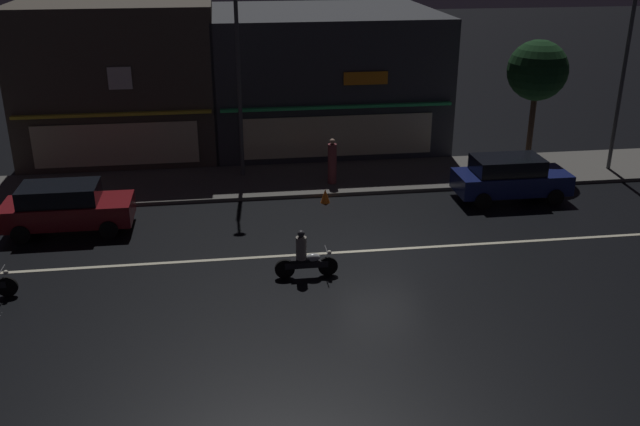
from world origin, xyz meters
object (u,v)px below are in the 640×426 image
object	(u,v)px
parked_car_near_kerb	(510,177)
motorcycle_trailing_far	(305,258)
pedestrian_on_sidewalk	(332,163)
traffic_cone	(325,196)
streetlamp_mid	(627,69)
parked_car_trailing	(66,207)
streetlamp_west	(239,69)

from	to	relation	value
parked_car_near_kerb	motorcycle_trailing_far	size ratio (longest dim) A/B	2.26
pedestrian_on_sidewalk	parked_car_near_kerb	distance (m)	6.93
parked_car_near_kerb	traffic_cone	world-z (taller)	parked_car_near_kerb
streetlamp_mid	traffic_cone	world-z (taller)	streetlamp_mid
parked_car_near_kerb	parked_car_trailing	distance (m)	16.25
streetlamp_west	parked_car_near_kerb	xyz separation A→B (m)	(10.06, -3.62, -3.73)
parked_car_trailing	traffic_cone	xyz separation A→B (m)	(9.17, 1.38, -0.59)
motorcycle_trailing_far	streetlamp_mid	bearing A→B (deg)	-148.34
parked_car_near_kerb	parked_car_trailing	size ratio (longest dim) A/B	1.00
pedestrian_on_sidewalk	motorcycle_trailing_far	bearing A→B (deg)	166.35
streetlamp_west	motorcycle_trailing_far	size ratio (longest dim) A/B	4.01
streetlamp_west	parked_car_near_kerb	bearing A→B (deg)	-19.78
motorcycle_trailing_far	traffic_cone	distance (m)	6.18
pedestrian_on_sidewalk	parked_car_near_kerb	world-z (taller)	pedestrian_on_sidewalk
streetlamp_mid	traffic_cone	xyz separation A→B (m)	(-12.56, -1.75, -4.16)
pedestrian_on_sidewalk	motorcycle_trailing_far	xyz separation A→B (m)	(-2.04, -7.75, -0.37)
traffic_cone	streetlamp_west	bearing A→B (deg)	134.29
streetlamp_west	streetlamp_mid	xyz separation A→B (m)	(15.55, -1.31, -0.16)
parked_car_trailing	traffic_cone	size ratio (longest dim) A/B	7.82
traffic_cone	motorcycle_trailing_far	bearing A→B (deg)	-104.09
parked_car_near_kerb	streetlamp_west	bearing A→B (deg)	160.22
parked_car_near_kerb	motorcycle_trailing_far	world-z (taller)	parked_car_near_kerb
pedestrian_on_sidewalk	parked_car_trailing	bearing A→B (deg)	109.07
streetlamp_mid	pedestrian_on_sidewalk	bearing A→B (deg)	179.95
parked_car_near_kerb	traffic_cone	xyz separation A→B (m)	(-7.07, 0.55, -0.59)
streetlamp_west	streetlamp_mid	world-z (taller)	streetlamp_west
streetlamp_mid	parked_car_near_kerb	xyz separation A→B (m)	(-5.49, -2.31, -3.57)
parked_car_near_kerb	parked_car_trailing	world-z (taller)	same
pedestrian_on_sidewalk	traffic_cone	distance (m)	1.98
pedestrian_on_sidewalk	streetlamp_mid	bearing A→B (deg)	-88.95
streetlamp_west	motorcycle_trailing_far	world-z (taller)	streetlamp_west
motorcycle_trailing_far	streetlamp_west	bearing A→B (deg)	-77.83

